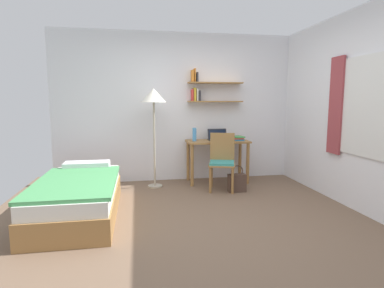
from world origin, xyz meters
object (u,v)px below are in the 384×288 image
object	(u,v)px
bed	(79,197)
desk	(217,149)
handbag	(237,182)
book_stack	(238,138)
standing_lamp	(154,101)
laptop	(218,137)
water_bottle	(194,135)
desk_chair	(222,160)

from	to	relation	value
bed	desk	bearing A→B (deg)	31.84
desk	handbag	bearing A→B (deg)	-76.54
bed	desk	distance (m)	2.50
book_stack	handbag	bearing A→B (deg)	-108.66
standing_lamp	laptop	size ratio (longest dim) A/B	4.70
water_bottle	book_stack	bearing A→B (deg)	-2.53
desk_chair	handbag	distance (m)	0.43
water_bottle	book_stack	world-z (taller)	water_bottle
bed	standing_lamp	distance (m)	1.95
bed	standing_lamp	world-z (taller)	standing_lamp
handbag	laptop	bearing A→B (deg)	100.45
desk_chair	handbag	world-z (taller)	desk_chair
laptop	book_stack	size ratio (longest dim) A/B	1.45
standing_lamp	book_stack	xyz separation A→B (m)	(1.46, 0.09, -0.65)
handbag	desk_chair	bearing A→B (deg)	140.21
standing_lamp	water_bottle	size ratio (longest dim) A/B	7.13
standing_lamp	water_bottle	world-z (taller)	standing_lamp
desk_chair	handbag	bearing A→B (deg)	-39.79
desk	laptop	bearing A→B (deg)	72.95
standing_lamp	water_bottle	distance (m)	0.91
water_bottle	handbag	size ratio (longest dim) A/B	0.54
water_bottle	standing_lamp	bearing A→B (deg)	-169.49
bed	handbag	distance (m)	2.35
desk_chair	standing_lamp	distance (m)	1.45
water_bottle	desk_chair	bearing A→B (deg)	-52.67
bed	desk_chair	distance (m)	2.23
bed	handbag	world-z (taller)	bed
standing_lamp	handbag	bearing A→B (deg)	-22.25
desk_chair	water_bottle	bearing A→B (deg)	127.33
bed	laptop	bearing A→B (deg)	32.96
desk	book_stack	size ratio (longest dim) A/B	4.49
bed	desk	size ratio (longest dim) A/B	1.77
desk	desk_chair	distance (m)	0.49
desk_chair	water_bottle	xyz separation A→B (m)	(-0.36, 0.47, 0.36)
standing_lamp	handbag	world-z (taller)	standing_lamp
bed	desk_chair	size ratio (longest dim) A/B	2.09
desk	desk_chair	xyz separation A→B (m)	(-0.05, -0.48, -0.10)
water_bottle	book_stack	xyz separation A→B (m)	(0.77, -0.03, -0.08)
handbag	book_stack	bearing A→B (deg)	71.34
laptop	standing_lamp	bearing A→B (deg)	-169.76
handbag	standing_lamp	bearing A→B (deg)	157.75
standing_lamp	book_stack	bearing A→B (deg)	3.70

